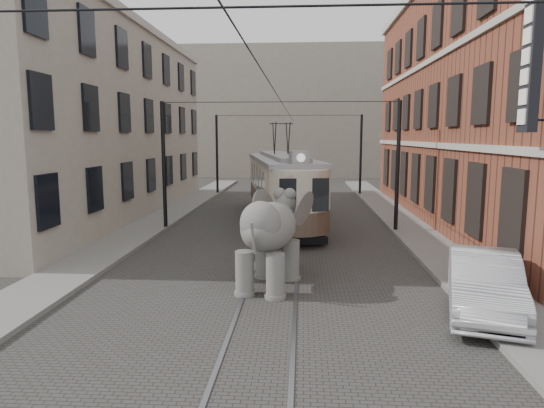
{
  "coord_description": "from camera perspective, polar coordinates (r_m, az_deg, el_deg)",
  "views": [
    {
      "loc": [
        0.88,
        -16.01,
        4.4
      ],
      "look_at": [
        -0.15,
        0.2,
        2.1
      ],
      "focal_mm": 31.57,
      "sensor_mm": 36.0,
      "label": 1
    }
  ],
  "objects": [
    {
      "name": "ground",
      "position": [
        16.63,
        0.48,
        -7.28
      ],
      "size": [
        120.0,
        120.0,
        0.0
      ],
      "primitive_type": "plane",
      "color": "#3B3936"
    },
    {
      "name": "brick_building",
      "position": [
        27.03,
        26.11,
        10.65
      ],
      "size": [
        8.0,
        26.0,
        12.0
      ],
      "primitive_type": "cube",
      "color": "brown",
      "rests_on": "ground"
    },
    {
      "name": "elephant",
      "position": [
        13.95,
        -0.36,
        -4.39
      ],
      "size": [
        3.45,
        4.99,
        2.79
      ],
      "primitive_type": null,
      "rotation": [
        0.0,
        0.0,
        -0.22
      ],
      "color": "#625F5A",
      "rests_on": "ground"
    },
    {
      "name": "stucco_building",
      "position": [
        28.61,
        -21.15,
        8.73
      ],
      "size": [
        7.0,
        24.0,
        10.0
      ],
      "primitive_type": "cube",
      "color": "gray",
      "rests_on": "ground"
    },
    {
      "name": "distant_block",
      "position": [
        56.08,
        2.8,
        10.71
      ],
      "size": [
        28.0,
        10.0,
        14.0
      ],
      "primitive_type": "cube",
      "color": "gray",
      "rests_on": "ground"
    },
    {
      "name": "sidewalk_left",
      "position": [
        18.16,
        -20.59,
        -6.25
      ],
      "size": [
        2.0,
        60.0,
        0.15
      ],
      "primitive_type": "cube",
      "color": "slate",
      "rests_on": "ground"
    },
    {
      "name": "catenary",
      "position": [
        21.09,
        0.7,
        4.25
      ],
      "size": [
        11.0,
        30.2,
        6.0
      ],
      "primitive_type": null,
      "color": "black",
      "rests_on": "ground"
    },
    {
      "name": "tram_rails",
      "position": [
        16.63,
        0.48,
        -7.25
      ],
      "size": [
        1.54,
        80.0,
        0.02
      ],
      "primitive_type": null,
      "color": "slate",
      "rests_on": "ground"
    },
    {
      "name": "parked_car",
      "position": [
        13.23,
        23.97,
        -8.6
      ],
      "size": [
        2.8,
        4.91,
        1.53
      ],
      "primitive_type": "imported",
      "rotation": [
        0.0,
        0.0,
        -0.27
      ],
      "color": "#A4A4A8",
      "rests_on": "ground"
    },
    {
      "name": "tram",
      "position": [
        25.06,
        1.1,
        3.83
      ],
      "size": [
        4.79,
        13.13,
        5.1
      ],
      "primitive_type": null,
      "rotation": [
        0.0,
        0.0,
        0.17
      ],
      "color": "beige",
      "rests_on": "ground"
    },
    {
      "name": "sidewalk_right",
      "position": [
        17.36,
        20.83,
        -6.91
      ],
      "size": [
        2.0,
        60.0,
        0.15
      ],
      "primitive_type": "cube",
      "color": "slate",
      "rests_on": "ground"
    }
  ]
}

